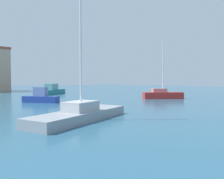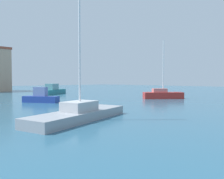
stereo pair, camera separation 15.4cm
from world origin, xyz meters
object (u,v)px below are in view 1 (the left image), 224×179
sailboat_red_behind_lamppost (162,94)px  motorboat_teal_far_left (52,91)px  motorboat_blue_distant_east (41,97)px  sailboat_grey_far_right (81,113)px

sailboat_red_behind_lamppost → motorboat_teal_far_left: bearing=106.7°
motorboat_teal_far_left → motorboat_blue_distant_east: size_ratio=1.73×
motorboat_teal_far_left → motorboat_blue_distant_east: motorboat_teal_far_left is taller
sailboat_red_behind_lamppost → motorboat_blue_distant_east: 15.61m
sailboat_red_behind_lamppost → sailboat_grey_far_right: 18.38m
motorboat_teal_far_left → sailboat_grey_far_right: size_ratio=0.77×
motorboat_blue_distant_east → sailboat_grey_far_right: (-3.28, -12.07, -0.14)m
sailboat_red_behind_lamppost → motorboat_teal_far_left: sailboat_red_behind_lamppost is taller
sailboat_red_behind_lamppost → motorboat_blue_distant_east: bearing=155.6°
motorboat_blue_distant_east → sailboat_grey_far_right: size_ratio=0.44×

